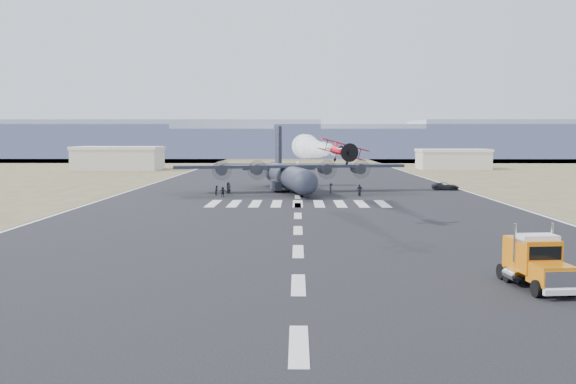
{
  "coord_description": "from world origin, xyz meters",
  "views": [
    {
      "loc": [
        -0.08,
        -40.36,
        9.43
      ],
      "look_at": [
        -0.99,
        22.86,
        4.0
      ],
      "focal_mm": 40.0,
      "sensor_mm": 36.0,
      "label": 1
    }
  ],
  "objects_px": {
    "aerobatic_biplane": "(342,151)",
    "hangar_right": "(453,159)",
    "crew_d": "(360,190)",
    "crew_e": "(228,188)",
    "crew_g": "(291,188)",
    "transport_aircraft": "(288,174)",
    "crew_c": "(331,188)",
    "crew_h": "(217,190)",
    "crew_a": "(229,189)",
    "crew_f": "(223,192)",
    "crew_b": "(360,191)",
    "hangar_left": "(118,158)",
    "support_vehicle": "(445,186)",
    "semi_truck": "(536,261)"
  },
  "relations": [
    {
      "from": "hangar_left",
      "to": "crew_b",
      "type": "xyz_separation_m",
      "value": [
        62.0,
        -83.46,
        -2.62
      ]
    },
    {
      "from": "crew_b",
      "to": "aerobatic_biplane",
      "type": "bearing_deg",
      "value": 175.98
    },
    {
      "from": "hangar_left",
      "to": "hangar_right",
      "type": "bearing_deg",
      "value": 2.92
    },
    {
      "from": "crew_a",
      "to": "hangar_right",
      "type": "bearing_deg",
      "value": 72.8
    },
    {
      "from": "aerobatic_biplane",
      "to": "crew_c",
      "type": "relative_size",
      "value": 3.23
    },
    {
      "from": "crew_a",
      "to": "crew_f",
      "type": "relative_size",
      "value": 1.12
    },
    {
      "from": "aerobatic_biplane",
      "to": "transport_aircraft",
      "type": "relative_size",
      "value": 0.14
    },
    {
      "from": "hangar_right",
      "to": "crew_h",
      "type": "relative_size",
      "value": 13.06
    },
    {
      "from": "support_vehicle",
      "to": "crew_h",
      "type": "height_order",
      "value": "crew_h"
    },
    {
      "from": "crew_f",
      "to": "crew_g",
      "type": "height_order",
      "value": "crew_g"
    },
    {
      "from": "transport_aircraft",
      "to": "hangar_left",
      "type": "bearing_deg",
      "value": 113.56
    },
    {
      "from": "crew_h",
      "to": "crew_c",
      "type": "bearing_deg",
      "value": -59.33
    },
    {
      "from": "crew_f",
      "to": "hangar_left",
      "type": "bearing_deg",
      "value": -48.81
    },
    {
      "from": "hangar_left",
      "to": "crew_f",
      "type": "xyz_separation_m",
      "value": [
        40.12,
        -84.39,
        -2.61
      ]
    },
    {
      "from": "hangar_right",
      "to": "crew_c",
      "type": "bearing_deg",
      "value": -116.1
    },
    {
      "from": "hangar_left",
      "to": "crew_b",
      "type": "distance_m",
      "value": 104.0
    },
    {
      "from": "transport_aircraft",
      "to": "crew_f",
      "type": "height_order",
      "value": "transport_aircraft"
    },
    {
      "from": "crew_a",
      "to": "crew_f",
      "type": "height_order",
      "value": "crew_a"
    },
    {
      "from": "aerobatic_biplane",
      "to": "hangar_right",
      "type": "bearing_deg",
      "value": 62.37
    },
    {
      "from": "aerobatic_biplane",
      "to": "crew_b",
      "type": "relative_size",
      "value": 3.42
    },
    {
      "from": "crew_c",
      "to": "crew_e",
      "type": "height_order",
      "value": "crew_e"
    },
    {
      "from": "hangar_left",
      "to": "aerobatic_biplane",
      "type": "relative_size",
      "value": 4.53
    },
    {
      "from": "transport_aircraft",
      "to": "crew_h",
      "type": "distance_m",
      "value": 14.09
    },
    {
      "from": "aerobatic_biplane",
      "to": "crew_h",
      "type": "xyz_separation_m",
      "value": [
        -17.77,
        35.79,
        -7.2
      ]
    },
    {
      "from": "semi_truck",
      "to": "crew_f",
      "type": "xyz_separation_m",
      "value": [
        -26.77,
        61.11,
        -0.86
      ]
    },
    {
      "from": "aerobatic_biplane",
      "to": "crew_d",
      "type": "xyz_separation_m",
      "value": [
        5.36,
        34.88,
        -7.05
      ]
    },
    {
      "from": "crew_b",
      "to": "crew_h",
      "type": "xyz_separation_m",
      "value": [
        -23.17,
        1.84,
        -0.01
      ]
    },
    {
      "from": "aerobatic_biplane",
      "to": "crew_g",
      "type": "relative_size",
      "value": 2.88
    },
    {
      "from": "support_vehicle",
      "to": "crew_f",
      "type": "height_order",
      "value": "crew_f"
    },
    {
      "from": "crew_g",
      "to": "crew_d",
      "type": "bearing_deg",
      "value": -65.41
    },
    {
      "from": "aerobatic_biplane",
      "to": "crew_g",
      "type": "distance_m",
      "value": 39.74
    },
    {
      "from": "hangar_right",
      "to": "crew_a",
      "type": "bearing_deg",
      "value": -124.18
    },
    {
      "from": "crew_a",
      "to": "support_vehicle",
      "type": "bearing_deg",
      "value": 29.83
    },
    {
      "from": "crew_h",
      "to": "aerobatic_biplane",
      "type": "bearing_deg",
      "value": -135.44
    },
    {
      "from": "crew_d",
      "to": "crew_e",
      "type": "distance_m",
      "value": 22.31
    },
    {
      "from": "aerobatic_biplane",
      "to": "crew_f",
      "type": "xyz_separation_m",
      "value": [
        -16.49,
        33.01,
        -7.18
      ]
    },
    {
      "from": "semi_truck",
      "to": "crew_c",
      "type": "distance_m",
      "value": 68.69
    },
    {
      "from": "crew_g",
      "to": "crew_h",
      "type": "distance_m",
      "value": 12.46
    },
    {
      "from": "hangar_left",
      "to": "semi_truck",
      "type": "height_order",
      "value": "hangar_left"
    },
    {
      "from": "crew_d",
      "to": "crew_h",
      "type": "height_order",
      "value": "crew_d"
    },
    {
      "from": "hangar_right",
      "to": "transport_aircraft",
      "type": "distance_m",
      "value": 92.09
    },
    {
      "from": "crew_e",
      "to": "crew_h",
      "type": "relative_size",
      "value": 1.15
    },
    {
      "from": "crew_c",
      "to": "crew_g",
      "type": "bearing_deg",
      "value": 82.16
    },
    {
      "from": "crew_e",
      "to": "crew_c",
      "type": "bearing_deg",
      "value": 65.44
    },
    {
      "from": "crew_g",
      "to": "crew_e",
      "type": "bearing_deg",
      "value": 126.94
    },
    {
      "from": "aerobatic_biplane",
      "to": "transport_aircraft",
      "type": "xyz_separation_m",
      "value": [
        -6.24,
        43.59,
        -5.02
      ]
    },
    {
      "from": "hangar_left",
      "to": "crew_b",
      "type": "bearing_deg",
      "value": -53.39
    },
    {
      "from": "hangar_left",
      "to": "crew_e",
      "type": "height_order",
      "value": "hangar_left"
    },
    {
      "from": "crew_d",
      "to": "crew_h",
      "type": "bearing_deg",
      "value": -4.54
    },
    {
      "from": "crew_e",
      "to": "crew_g",
      "type": "relative_size",
      "value": 0.96
    }
  ]
}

